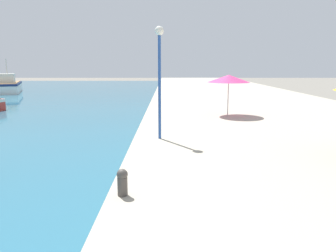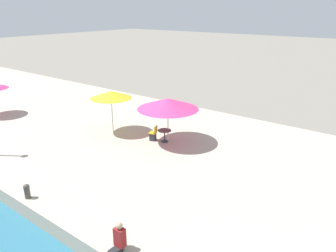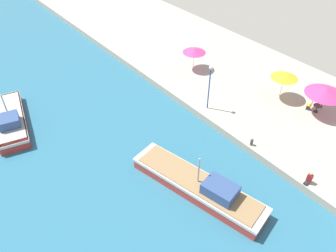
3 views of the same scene
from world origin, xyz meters
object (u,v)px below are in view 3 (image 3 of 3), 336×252
lamppost (210,80)px  mooring_bollard (252,142)px  cafe_table (317,107)px  cafe_umbrella_white (285,76)px  fishing_boat_mid (10,120)px  cafe_umbrella_striped (194,50)px  cafe_umbrella_pink (326,91)px  fishing_boat_near (199,186)px  person_at_quay (309,178)px  cafe_chair_left (309,107)px

lamppost → mooring_bollard: bearing=-96.9°
cafe_table → cafe_umbrella_white: bearing=100.7°
fishing_boat_mid → cafe_umbrella_striped: 19.90m
cafe_umbrella_pink → cafe_table: bearing=126.5°
fishing_boat_mid → lamppost: bearing=-19.4°
fishing_boat_near → cafe_umbrella_white: 14.67m
cafe_umbrella_pink → cafe_umbrella_white: size_ratio=1.32×
fishing_boat_near → cafe_umbrella_pink: bearing=-14.8°
cafe_umbrella_pink → person_at_quay: 9.63m
cafe_umbrella_pink → cafe_umbrella_striped: 13.99m
fishing_boat_near → cafe_umbrella_white: size_ratio=4.09×
fishing_boat_near → mooring_bollard: (6.40, 0.52, 0.37)m
cafe_umbrella_white → cafe_table: (0.69, -3.68, -1.93)m
cafe_umbrella_white → cafe_table: 4.21m
person_at_quay → lamppost: 11.73m
fishing_boat_near → cafe_table: (14.75, -0.28, 0.55)m
cafe_umbrella_striped → lamppost: lamppost is taller
fishing_boat_near → person_at_quay: 8.10m
fishing_boat_near → cafe_umbrella_pink: (14.87, -0.44, 2.38)m
cafe_umbrella_striped → cafe_table: size_ratio=3.20×
cafe_umbrella_striped → mooring_bollard: 13.51m
person_at_quay → mooring_bollard: person_at_quay is taller
cafe_table → fishing_boat_mid: bearing=143.8°
cafe_umbrella_white → cafe_chair_left: size_ratio=2.96×
fishing_boat_near → mooring_bollard: fishing_boat_near is taller
cafe_chair_left → cafe_table: bearing=-90.0°
cafe_table → person_at_quay: size_ratio=0.76×
cafe_umbrella_pink → lamppost: 10.49m
lamppost → cafe_umbrella_white: bearing=-24.8°
cafe_umbrella_white → person_at_quay: cafe_umbrella_white is taller
cafe_umbrella_pink → cafe_chair_left: bearing=112.8°
cafe_umbrella_pink → cafe_umbrella_white: 3.93m
cafe_umbrella_pink → person_at_quay: (-8.37, -4.37, -1.90)m
fishing_boat_mid → cafe_chair_left: (22.82, -16.21, 0.36)m
cafe_umbrella_pink → cafe_umbrella_striped: size_ratio=1.39×
cafe_umbrella_white → cafe_umbrella_striped: 10.08m
cafe_umbrella_white → person_at_quay: size_ratio=2.55×
cafe_umbrella_striped → cafe_chair_left: 13.21m
fishing_boat_mid → cafe_umbrella_white: 26.10m
fishing_boat_mid → cafe_table: (23.06, -16.89, 0.57)m
cafe_umbrella_white → person_at_quay: bearing=-132.6°
fishing_boat_near → cafe_table: fishing_boat_near is taller
cafe_umbrella_pink → cafe_chair_left: 2.24m
cafe_table → fishing_boat_near: bearing=178.9°
cafe_umbrella_pink → mooring_bollard: (-8.47, 0.96, -2.02)m
cafe_umbrella_pink → cafe_table: cafe_umbrella_pink is taller
cafe_umbrella_pink → mooring_bollard: bearing=173.5°
cafe_umbrella_striped → fishing_boat_mid: bearing=169.6°
fishing_boat_near → cafe_umbrella_white: bearing=0.5°
cafe_umbrella_white → person_at_quay: 11.34m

